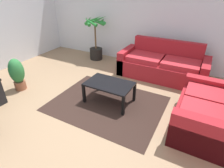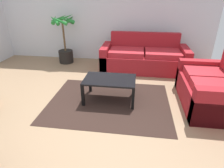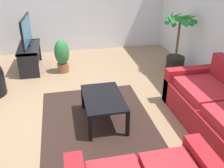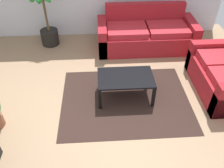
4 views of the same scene
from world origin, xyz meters
The scene contains 9 objects.
ground_plane centered at (0.00, 0.00, 0.00)m, with size 6.60×6.60×0.00m, color #937556.
wall_left centered at (-3.00, 0.00, 1.35)m, with size 0.06×6.00×2.70m, color silver.
couch_main centered at (1.12, 2.28, 0.30)m, with size 2.14×0.90×0.90m.
tv_stand centered at (-1.90, -0.60, 0.35)m, with size 1.10×0.45×0.54m.
tv centered at (-1.90, -0.60, 0.88)m, with size 1.07×0.11×0.64m.
coffee_table centered at (0.48, 0.64, 0.37)m, with size 0.93×0.59×0.43m.
area_rug centered at (0.48, 0.54, 0.00)m, with size 2.20×1.70×0.01m, color black.
potted_palm centered at (-1.06, 2.55, 0.58)m, with size 0.72×0.71×1.33m.
potted_plant_small centered at (-1.57, 0.11, 0.40)m, with size 0.32×0.32×0.74m.
Camera 3 is at (3.74, 0.07, 2.32)m, focal length 40.53 mm.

